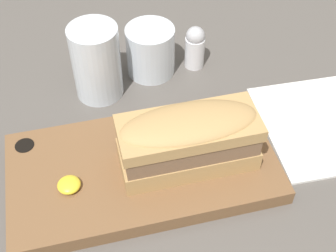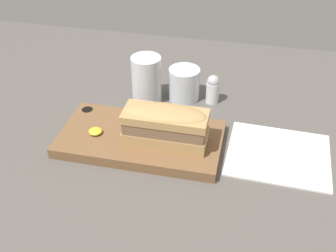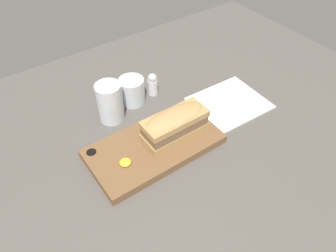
{
  "view_description": "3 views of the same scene",
  "coord_description": "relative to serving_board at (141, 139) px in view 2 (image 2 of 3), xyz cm",
  "views": [
    {
      "loc": [
        -11.16,
        -41.58,
        54.51
      ],
      "look_at": [
        -1.35,
        -1.61,
        9.94
      ],
      "focal_mm": 50.0,
      "sensor_mm": 36.0,
      "label": 1
    },
    {
      "loc": [
        17.35,
        -74.62,
        61.54
      ],
      "look_at": [
        1.5,
        -3.86,
        8.9
      ],
      "focal_mm": 45.0,
      "sensor_mm": 36.0,
      "label": 2
    },
    {
      "loc": [
        -37.28,
        -54.19,
        70.17
      ],
      "look_at": [
        -1.53,
        -3.89,
        10.08
      ],
      "focal_mm": 35.0,
      "sensor_mm": 36.0,
      "label": 3
    }
  ],
  "objects": [
    {
      "name": "dining_table",
      "position": [
        5.2,
        2.37,
        -2.21
      ],
      "size": [
        161.09,
        112.76,
        2.0
      ],
      "color": "#56514C",
      "rests_on": "ground"
    },
    {
      "name": "serving_board",
      "position": [
        0.0,
        0.0,
        0.0
      ],
      "size": [
        36.37,
        19.25,
        2.48
      ],
      "color": "brown",
      "rests_on": "dining_table"
    },
    {
      "name": "sandwich",
      "position": [
        6.08,
        -1.27,
        5.97
      ],
      "size": [
        18.15,
        7.62,
        8.85
      ],
      "rotation": [
        0.0,
        0.0,
        -0.0
      ],
      "color": "tan",
      "rests_on": "serving_board"
    },
    {
      "name": "mustard_dollop",
      "position": [
        -9.96,
        -1.82,
        1.81
      ],
      "size": [
        3.03,
        3.03,
        1.21
      ],
      "color": "yellow",
      "rests_on": "serving_board"
    },
    {
      "name": "water_glass",
      "position": [
        -3.3,
        18.1,
        4.12
      ],
      "size": [
        7.63,
        7.63,
        12.31
      ],
      "color": "silver",
      "rests_on": "dining_table"
    },
    {
      "name": "wine_glass",
      "position": [
        5.91,
        21.26,
        2.5
      ],
      "size": [
        8.05,
        8.05,
        8.43
      ],
      "color": "silver",
      "rests_on": "dining_table"
    },
    {
      "name": "napkin",
      "position": [
        30.7,
        2.13,
        -1.01
      ],
      "size": [
        22.73,
        20.26,
        0.4
      ],
      "rotation": [
        0.0,
        0.0,
        -0.04
      ],
      "color": "white",
      "rests_on": "dining_table"
    },
    {
      "name": "salt_shaker",
      "position": [
        13.46,
        20.91,
        2.71
      ],
      "size": [
        3.33,
        3.33,
        7.72
      ],
      "color": "white",
      "rests_on": "dining_table"
    }
  ]
}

